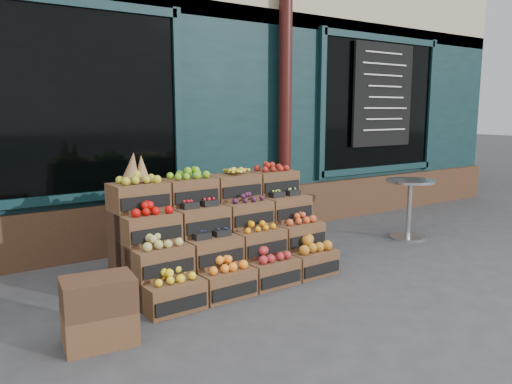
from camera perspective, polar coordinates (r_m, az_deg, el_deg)
ground at (r=4.84m, az=6.77°, el=-10.90°), size 60.00×60.00×0.00m
shop_facade at (r=9.06m, az=-15.29°, el=13.63°), size 12.00×6.24×4.80m
crate_display at (r=4.98m, az=-3.80°, el=-5.42°), size 2.10×1.07×1.30m
spare_crates at (r=3.83m, az=-17.49°, el=-12.85°), size 0.54×0.40×0.50m
bistro_table at (r=6.79m, az=17.12°, el=-1.11°), size 0.62×0.62×0.78m
shopkeeper at (r=6.38m, az=-19.11°, el=2.88°), size 0.83×0.64×2.01m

